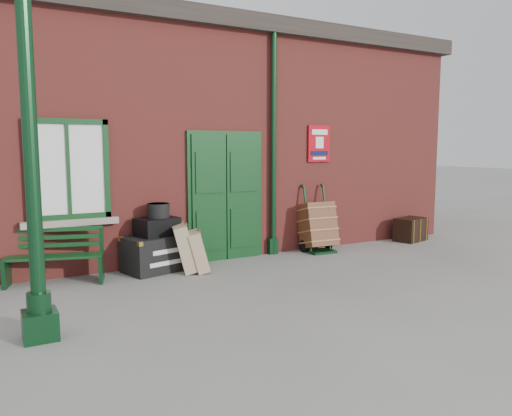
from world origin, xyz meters
TOP-DOWN VIEW (x-y plane):
  - ground at (0.00, 0.00)m, footprint 80.00×80.00m
  - station_building at (-0.00, 3.49)m, footprint 10.30×4.30m
  - canopy_column at (-3.60, -1.00)m, footprint 0.34×0.34m
  - bench at (-3.17, 1.24)m, footprint 1.41×0.78m
  - houdini_trunk at (-1.57, 1.25)m, footprint 1.27×0.91m
  - strongbox at (-1.62, 1.25)m, footprint 0.73×0.61m
  - hatbox at (-1.59, 1.25)m, footprint 0.42×0.42m
  - suitcase_back at (-1.27, 0.94)m, footprint 0.51×0.62m
  - suitcase_front at (-1.09, 0.84)m, footprint 0.46×0.55m
  - porter_trolley at (1.52, 1.23)m, footprint 0.65×0.69m
  - dark_trunk at (3.89, 1.15)m, footprint 0.77×0.60m

SIDE VIEW (x-z plane):
  - ground at x=0.00m, z-range 0.00..0.00m
  - dark_trunk at x=3.89m, z-range 0.00..0.49m
  - houdini_trunk at x=-1.57m, z-range 0.00..0.57m
  - suitcase_front at x=-1.09m, z-range 0.00..0.67m
  - suitcase_back at x=-1.27m, z-range 0.00..0.78m
  - bench at x=-3.17m, z-range 0.00..0.84m
  - porter_trolley at x=1.52m, z-range -0.14..1.11m
  - strongbox at x=-1.62m, z-range 0.57..0.86m
  - hatbox at x=-1.59m, z-range 0.86..1.09m
  - canopy_column at x=-3.60m, z-range -0.40..3.21m
  - station_building at x=0.00m, z-range -0.02..4.34m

